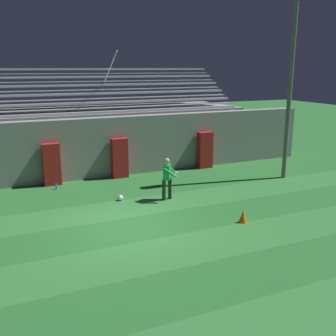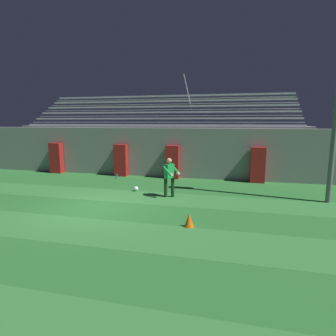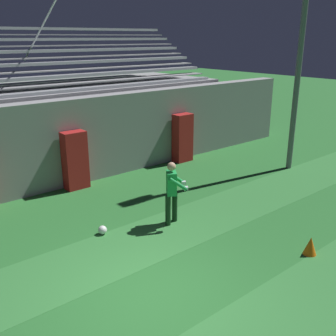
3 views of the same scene
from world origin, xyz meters
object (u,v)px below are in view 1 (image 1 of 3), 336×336
object	(u,v)px
floodlight_pole	(292,57)
soccer_ball	(120,198)
padding_pillar_gate_left	(52,164)
traffic_cone	(243,216)
padding_pillar_gate_right	(119,158)
water_bottle	(56,187)
padding_pillar_far_right	(205,150)
goalkeeper	(167,176)

from	to	relation	value
floodlight_pole	soccer_ball	size ratio (longest dim) A/B	39.88
padding_pillar_gate_left	traffic_cone	size ratio (longest dim) A/B	4.43
traffic_cone	soccer_ball	bearing A→B (deg)	129.22
padding_pillar_gate_right	water_bottle	distance (m)	3.24
padding_pillar_far_right	floodlight_pole	world-z (taller)	floodlight_pole
floodlight_pole	traffic_cone	bearing A→B (deg)	-141.72
goalkeeper	traffic_cone	size ratio (longest dim) A/B	3.98
padding_pillar_gate_right	padding_pillar_far_right	distance (m)	4.56
goalkeeper	soccer_ball	world-z (taller)	goalkeeper
floodlight_pole	traffic_cone	size ratio (longest dim) A/B	20.89
padding_pillar_gate_left	water_bottle	distance (m)	1.11
padding_pillar_gate_right	floodlight_pole	distance (m)	8.97
padding_pillar_gate_right	goalkeeper	size ratio (longest dim) A/B	1.11
soccer_ball	padding_pillar_gate_left	bearing A→B (deg)	122.78
padding_pillar_gate_right	water_bottle	bearing A→B (deg)	-166.12
soccer_ball	water_bottle	size ratio (longest dim) A/B	0.92
water_bottle	traffic_cone	bearing A→B (deg)	-50.69
floodlight_pole	soccer_ball	world-z (taller)	floodlight_pole
padding_pillar_gate_left	floodlight_pole	world-z (taller)	floodlight_pole
soccer_ball	water_bottle	distance (m)	3.25
padding_pillar_gate_right	traffic_cone	world-z (taller)	padding_pillar_gate_right
padding_pillar_far_right	goalkeeper	size ratio (longest dim) A/B	1.11
padding_pillar_gate_right	traffic_cone	distance (m)	7.41
goalkeeper	floodlight_pole	bearing A→B (deg)	6.46
goalkeeper	water_bottle	xyz separation A→B (m)	(-3.79, 3.13, -0.83)
floodlight_pole	soccer_ball	bearing A→B (deg)	-179.34
traffic_cone	goalkeeper	bearing A→B (deg)	113.36
traffic_cone	water_bottle	bearing A→B (deg)	129.31
padding_pillar_gate_left	floodlight_pole	xyz separation A→B (m)	(10.14, -3.17, 4.55)
floodlight_pole	traffic_cone	world-z (taller)	floodlight_pole
water_bottle	padding_pillar_far_right	bearing A→B (deg)	5.66
goalkeeper	padding_pillar_far_right	bearing A→B (deg)	45.53
floodlight_pole	soccer_ball	xyz separation A→B (m)	(-8.03, -0.09, -5.37)
padding_pillar_gate_right	padding_pillar_far_right	bearing A→B (deg)	0.00
floodlight_pole	padding_pillar_gate_left	bearing A→B (deg)	162.63
padding_pillar_gate_right	water_bottle	size ratio (longest dim) A/B	7.75
water_bottle	padding_pillar_gate_right	bearing A→B (deg)	13.88
padding_pillar_far_right	soccer_ball	xyz separation A→B (m)	(-5.54, -3.26, -0.82)
goalkeeper	traffic_cone	distance (m)	3.54
padding_pillar_gate_left	water_bottle	size ratio (longest dim) A/B	7.75
padding_pillar_gate_left	goalkeeper	bearing A→B (deg)	-45.40
padding_pillar_far_right	water_bottle	bearing A→B (deg)	-174.34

